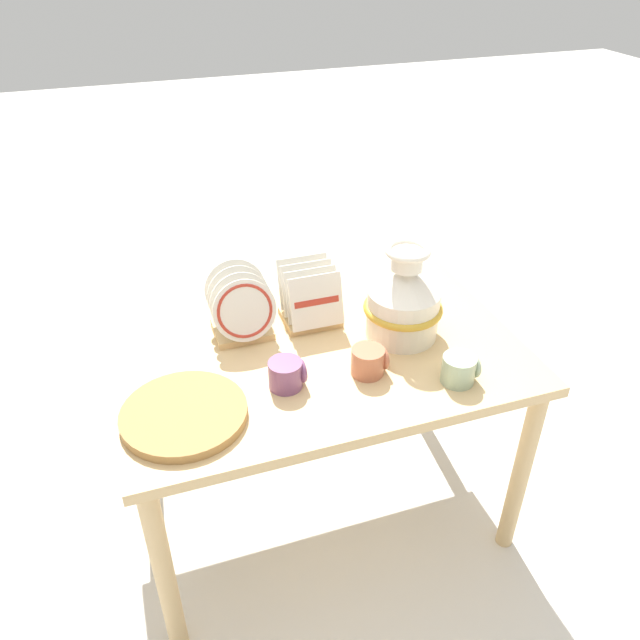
{
  "coord_description": "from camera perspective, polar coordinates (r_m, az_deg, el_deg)",
  "views": [
    {
      "loc": [
        -0.49,
        -1.45,
        1.84
      ],
      "look_at": [
        0.0,
        0.0,
        0.83
      ],
      "focal_mm": 35.0,
      "sensor_mm": 36.0,
      "label": 1
    }
  ],
  "objects": [
    {
      "name": "wicker_charger_stack",
      "position": [
        1.69,
        -12.32,
        -8.41
      ],
      "size": [
        0.33,
        0.33,
        0.03
      ],
      "color": "#AD7F47",
      "rests_on": "display_table"
    },
    {
      "name": "mug_plum_glaze",
      "position": [
        1.74,
        -3.03,
        -4.95
      ],
      "size": [
        0.1,
        0.1,
        0.08
      ],
      "color": "#7A4770",
      "rests_on": "display_table"
    },
    {
      "name": "display_table",
      "position": [
        1.95,
        0.0,
        -4.91
      ],
      "size": [
        1.22,
        0.78,
        0.72
      ],
      "color": "tan",
      "rests_on": "ground_plane"
    },
    {
      "name": "dish_rack_square_plates",
      "position": [
        2.0,
        -0.92,
        1.64
      ],
      "size": [
        0.18,
        0.18,
        0.19
      ],
      "color": "tan",
      "rests_on": "display_table"
    },
    {
      "name": "ground_plane",
      "position": [
        2.39,
        0.0,
        -16.74
      ],
      "size": [
        14.0,
        14.0,
        0.0
      ],
      "primitive_type": "plane",
      "color": "beige"
    },
    {
      "name": "mug_sage_glaze",
      "position": [
        1.8,
        12.67,
        -4.4
      ],
      "size": [
        0.1,
        0.1,
        0.08
      ],
      "color": "#9EB28E",
      "rests_on": "display_table"
    },
    {
      "name": "ceramic_vase",
      "position": [
        1.91,
        7.63,
        1.83
      ],
      "size": [
        0.24,
        0.24,
        0.3
      ],
      "color": "silver",
      "rests_on": "display_table"
    },
    {
      "name": "dish_rack_round_plates",
      "position": [
        1.93,
        -7.2,
        0.86
      ],
      "size": [
        0.19,
        0.19,
        0.21
      ],
      "color": "tan",
      "rests_on": "display_table"
    },
    {
      "name": "mug_terracotta_glaze",
      "position": [
        1.79,
        4.52,
        -3.76
      ],
      "size": [
        0.1,
        0.1,
        0.08
      ],
      "color": "#B76647",
      "rests_on": "display_table"
    }
  ]
}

